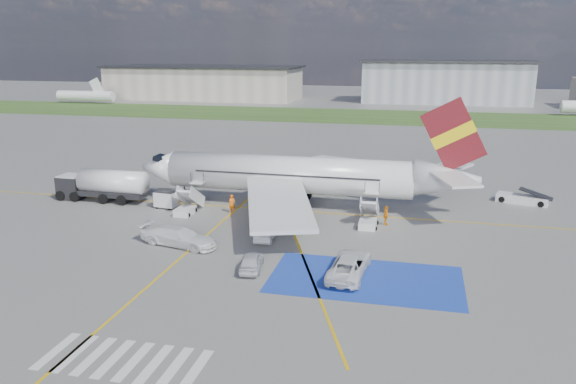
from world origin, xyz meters
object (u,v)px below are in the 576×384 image
fuel_tanker (103,188)px  van_white_b (179,233)px  car_silver_a (251,261)px  belt_loader (523,199)px  airliner (303,175)px  car_silver_b (266,231)px  van_white_a (349,262)px  gpu_cart (166,200)px

fuel_tanker → van_white_b: (14.07, -11.57, -0.40)m
car_silver_a → belt_loader: bearing=-142.5°
fuel_tanker → belt_loader: 46.05m
car_silver_a → van_white_b: (-7.64, 3.80, 0.38)m
airliner → car_silver_b: bearing=-95.1°
fuel_tanker → van_white_b: size_ratio=1.89×
airliner → van_white_a: 18.88m
gpu_cart → belt_loader: size_ratio=0.40×
airliner → belt_loader: (23.14, 6.66, -2.97)m
airliner → gpu_cart: size_ratio=15.49×
van_white_b → car_silver_a: bearing=-103.8°
airliner → car_silver_a: (-0.22, -18.15, -2.71)m
fuel_tanker → car_silver_b: bearing=-20.4°
airliner → belt_loader: airliner is taller
belt_loader → car_silver_b: bearing=-126.8°
car_silver_b → van_white_b: 7.63m
car_silver_a → car_silver_b: bearing=-93.0°
car_silver_a → van_white_a: size_ratio=0.75×
gpu_cart → car_silver_b: (12.92, -7.10, -0.13)m
airliner → belt_loader: bearing=16.1°
gpu_cart → van_white_b: bearing=-53.1°
belt_loader → airliner: bearing=-147.0°
van_white_a → van_white_b: (-15.04, 2.95, 0.06)m
van_white_b → airliner: bearing=-16.1°
car_silver_a → van_white_a: 7.46m
airliner → van_white_b: airliner is taller
belt_loader → car_silver_b: size_ratio=1.37×
car_silver_a → car_silver_b: (-0.78, 7.11, 0.03)m
fuel_tanker → van_white_a: bearing=-25.3°
van_white_b → belt_loader: bearing=-43.2°
belt_loader → van_white_a: van_white_a is taller
belt_loader → van_white_a: (-15.95, -23.96, 0.58)m
car_silver_b → van_white_a: bearing=137.9°
belt_loader → van_white_b: size_ratio=1.08×
fuel_tanker → car_silver_b: fuel_tanker is taller
gpu_cart → car_silver_a: 19.74m
airliner → van_white_b: 16.53m
belt_loader → car_silver_a: size_ratio=1.47×
fuel_tanker → car_silver_a: size_ratio=2.57×
airliner → gpu_cart: bearing=-164.2°
fuel_tanker → gpu_cart: fuel_tanker is taller
fuel_tanker → car_silver_a: fuel_tanker is taller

